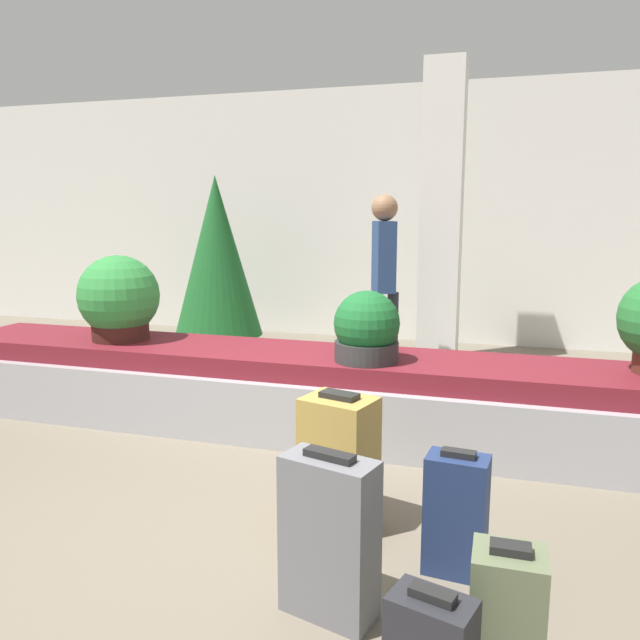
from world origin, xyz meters
The scene contains 12 objects.
ground_plane centered at (0.00, 0.00, 0.00)m, with size 18.00×18.00×0.00m, color #6B6051.
back_wall centered at (0.00, 5.07, 1.60)m, with size 18.00×0.06×3.20m.
carousel centered at (0.00, 1.44, 0.29)m, with size 6.48×0.95×0.61m.
pillar centered at (0.61, 3.92, 1.60)m, with size 0.42×0.42×3.20m.
suitcase_1 centered at (1.15, -0.18, 0.29)m, with size 0.29×0.20×0.60m.
suitcase_2 centered at (0.67, -0.65, 0.34)m, with size 0.43×0.29×0.71m.
suitcase_3 centered at (0.51, 0.09, 0.35)m, with size 0.42×0.36×0.73m.
suitcase_4 centered at (1.37, -0.88, 0.27)m, with size 0.25×0.21×0.55m.
potted_plant_0 centered at (-1.72, 1.43, 0.95)m, with size 0.66×0.66×0.70m.
potted_plant_1 centered at (0.39, 1.29, 0.84)m, with size 0.47×0.47×0.50m.
traveler_0 centered at (0.15, 3.10, 1.10)m, with size 0.31×0.37×1.82m.
decorated_tree centered at (-2.01, 3.83, 1.12)m, with size 1.05×1.05×2.07m.
Camera 1 is at (1.32, -2.91, 1.66)m, focal length 35.00 mm.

